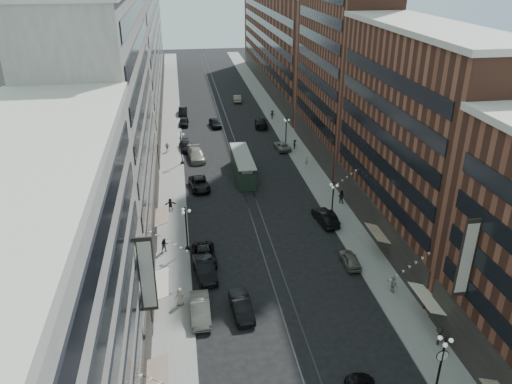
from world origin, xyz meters
TOP-DOWN VIEW (x-y plane):
  - ground at (0.00, 60.00)m, footprint 220.00×220.00m
  - sidewalk_west at (-11.00, 70.00)m, footprint 4.00×180.00m
  - sidewalk_east at (11.00, 70.00)m, footprint 4.00×180.00m
  - rail_west at (-0.70, 70.00)m, footprint 0.12×180.00m
  - rail_east at (0.70, 70.00)m, footprint 0.12×180.00m
  - building_west_near at (-17.00, 0.00)m, footprint 8.00×30.00m
  - building_west_mid at (-17.00, 33.00)m, footprint 8.00×36.00m
  - building_west_far at (-17.00, 96.00)m, footprint 8.00×90.00m
  - building_east_mid at (17.00, 28.00)m, footprint 8.00×30.00m
  - building_east_tower at (17.00, 56.00)m, footprint 8.00×26.00m
  - building_east_far at (17.00, 105.00)m, footprint 8.00×72.00m
  - lamppost_sw_far at (-9.20, 28.00)m, footprint 1.03×1.14m
  - lamppost_sw_mid at (-9.20, 55.00)m, footprint 1.03×1.14m
  - lamppost_se_near at (9.20, 4.00)m, footprint 1.08×1.14m
  - lamppost_se_far at (9.20, 32.00)m, footprint 1.03×1.14m
  - lamppost_se_mid at (9.20, 60.00)m, footprint 1.03×1.14m
  - streetcar at (0.00, 48.85)m, footprint 2.67×12.07m
  - car_1 at (-8.40, 15.95)m, footprint 1.82×5.22m
  - car_2 at (-7.45, 25.37)m, footprint 2.67×5.60m
  - car_4 at (8.40, 22.24)m, footprint 1.73×4.15m
  - car_5 at (-4.50, 15.84)m, footprint 2.12×5.12m
  - pedestrian_1 at (-10.23, 17.92)m, footprint 0.99×0.68m
  - pedestrian_2 at (-11.78, 27.86)m, footprint 0.99×0.72m
  - pedestrian_3 at (11.88, 8.88)m, footprint 1.00×1.15m
  - pedestrian_4 at (10.96, 16.59)m, footprint 0.85×1.16m
  - car_7 at (-6.92, 44.94)m, footprint 3.26×5.88m
  - car_8 at (-6.80, 56.72)m, footprint 3.07×6.32m
  - car_9 at (-8.40, 76.15)m, footprint 2.13×4.66m
  - car_10 at (8.39, 31.95)m, footprint 2.49×5.46m
  - car_11 at (8.40, 59.32)m, footprint 2.75×5.12m
  - car_12 at (6.89, 72.88)m, footprint 3.15×6.20m
  - car_13 at (-2.20, 74.24)m, footprint 2.60×5.09m
  - car_14 at (4.50, 92.77)m, footprint 1.97×4.94m
  - pedestrian_5 at (-11.13, 38.56)m, footprint 1.53×0.56m
  - pedestrian_6 at (-11.60, 60.90)m, footprint 1.08×0.74m
  - pedestrian_7 at (12.05, 36.98)m, footprint 1.03×0.90m
  - pedestrian_8 at (10.79, 51.32)m, footprint 0.73×0.61m
  - pedestrian_9 at (10.03, 77.29)m, footprint 1.28×0.83m
  - car_extra_0 at (-8.40, 83.76)m, footprint 1.98×5.14m
  - car_extra_1 at (-7.53, 22.54)m, footprint 2.51×5.60m
  - car_extra_2 at (-8.40, 61.63)m, footprint 2.61×5.26m
  - pedestrian_extra_0 at (-12.41, 8.29)m, footprint 1.59×0.95m
  - pedestrian_extra_1 at (10.60, 58.92)m, footprint 0.69×1.15m

SIDE VIEW (x-z plane):
  - ground at x=0.00m, z-range 0.00..0.00m
  - rail_west at x=-0.70m, z-range 0.00..0.02m
  - rail_east at x=0.70m, z-range 0.00..0.02m
  - sidewalk_west at x=-11.00m, z-range 0.00..0.15m
  - sidewalk_east at x=11.00m, z-range 0.00..0.15m
  - car_11 at x=8.40m, z-range 0.00..1.37m
  - car_4 at x=8.40m, z-range 0.00..1.40m
  - car_extra_2 at x=-8.40m, z-range 0.00..1.47m
  - car_2 at x=-7.45m, z-range 0.00..1.54m
  - car_9 at x=-8.40m, z-range 0.00..1.55m
  - car_7 at x=-6.92m, z-range 0.00..1.56m
  - car_14 at x=4.50m, z-range 0.00..1.60m
  - car_5 at x=-4.50m, z-range 0.00..1.65m
  - car_13 at x=-2.20m, z-range 0.00..1.66m
  - car_extra_0 at x=-8.40m, z-range 0.00..1.67m
  - car_1 at x=-8.40m, z-range 0.00..1.72m
  - car_12 at x=6.89m, z-range 0.00..1.73m
  - car_10 at x=8.39m, z-range 0.00..1.73m
  - car_8 at x=-6.80m, z-range 0.00..1.77m
  - car_extra_1 at x=-7.53m, z-range 0.00..1.78m
  - pedestrian_5 at x=-11.13m, z-range 0.15..1.77m
  - pedestrian_extra_0 at x=-12.41m, z-range 0.15..1.80m
  - pedestrian_extra_1 at x=10.60m, z-range 0.15..1.81m
  - pedestrian_3 at x=11.88m, z-range 0.15..1.84m
  - pedestrian_6 at x=-11.60m, z-range 0.15..1.84m
  - pedestrian_8 at x=10.79m, z-range 0.15..1.87m
  - pedestrian_4 at x=10.96m, z-range 0.15..1.95m
  - pedestrian_2 at x=-11.78m, z-range 0.15..1.98m
  - pedestrian_9 at x=10.03m, z-range 0.15..1.99m
  - pedestrian_1 at x=-10.23m, z-range 0.15..2.01m
  - pedestrian_7 at x=12.05m, z-range 0.15..2.02m
  - streetcar at x=0.00m, z-range -0.13..3.21m
  - lamppost_sw_far at x=-9.20m, z-range 0.34..5.86m
  - lamppost_sw_mid at x=-9.20m, z-range 0.34..5.86m
  - lamppost_se_far at x=9.20m, z-range 0.34..5.86m
  - lamppost_se_mid at x=9.20m, z-range 0.34..5.86m
  - lamppost_se_near at x=9.20m, z-range 0.46..5.98m
  - building_west_near at x=-17.00m, z-range 0.00..22.00m
  - building_east_mid at x=17.00m, z-range 0.00..24.00m
  - building_east_far at x=17.00m, z-range 0.00..24.00m
  - building_west_far at x=-17.00m, z-range 0.00..26.00m
  - building_west_mid at x=-17.00m, z-range 0.00..28.00m
  - building_east_tower at x=17.00m, z-range 0.00..42.00m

